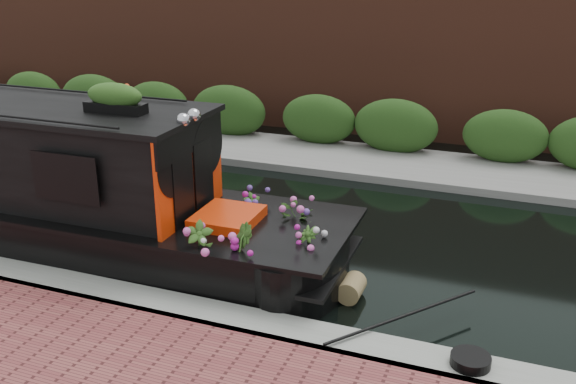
% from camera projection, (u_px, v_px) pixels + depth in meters
% --- Properties ---
extents(ground, '(80.00, 80.00, 0.00)m').
position_uv_depth(ground, '(223.00, 221.00, 11.79)').
color(ground, black).
rests_on(ground, ground).
extents(near_bank_coping, '(40.00, 0.60, 0.50)m').
position_uv_depth(near_bank_coping, '(117.00, 308.00, 8.90)').
color(near_bank_coping, gray).
rests_on(near_bank_coping, ground).
extents(far_bank_path, '(40.00, 2.40, 0.34)m').
position_uv_depth(far_bank_path, '(301.00, 157.00, 15.46)').
color(far_bank_path, slate).
rests_on(far_bank_path, ground).
extents(far_hedge, '(40.00, 1.10, 2.80)m').
position_uv_depth(far_hedge, '(313.00, 148.00, 16.25)').
color(far_hedge, '#214216').
rests_on(far_hedge, ground).
extents(far_brick_wall, '(40.00, 1.00, 8.00)m').
position_uv_depth(far_brick_wall, '(337.00, 128.00, 18.09)').
color(far_brick_wall, '#552A1D').
rests_on(far_brick_wall, ground).
extents(rope_fender, '(0.33, 0.46, 0.33)m').
position_uv_depth(rope_fender, '(352.00, 288.00, 9.08)').
color(rope_fender, olive).
rests_on(rope_fender, ground).
extents(coiled_mooring_rope, '(0.46, 0.46, 0.12)m').
position_uv_depth(coiled_mooring_rope, '(471.00, 360.00, 7.23)').
color(coiled_mooring_rope, black).
rests_on(coiled_mooring_rope, near_bank_coping).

